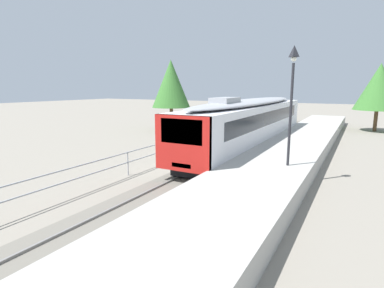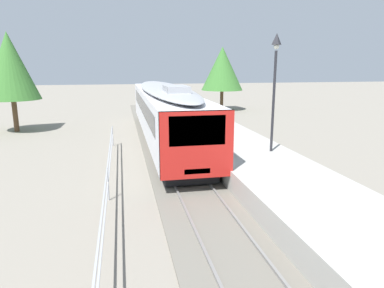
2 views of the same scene
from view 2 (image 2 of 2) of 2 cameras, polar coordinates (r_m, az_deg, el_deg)
name	(u,v)px [view 2 (image 2 of 2)]	position (r m, az deg, el deg)	size (l,w,h in m)	color
ground_plane	(117,190)	(14.25, -12.17, -7.45)	(160.00, 160.00, 0.00)	gray
track_rails	(191,184)	(14.49, -0.15, -6.66)	(3.20, 60.00, 0.14)	#6B665B
commuter_train	(164,109)	(22.31, -4.55, 5.79)	(2.82, 19.80, 3.74)	silver
station_platform	(265,170)	(15.30, 11.90, -4.23)	(3.90, 60.00, 0.90)	#A8A59E
platform_lamp_mid_platform	(275,71)	(16.34, 13.51, 11.63)	(0.34, 0.34, 5.35)	#232328
tree_behind_carpark	(10,66)	(28.78, -27.79, 11.25)	(3.93, 3.93, 7.22)	brown
tree_behind_station_far	(222,69)	(38.63, 5.00, 12.24)	(4.52, 4.52, 6.82)	brown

